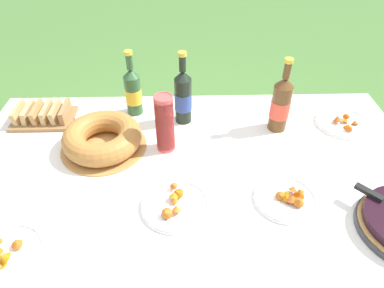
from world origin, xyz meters
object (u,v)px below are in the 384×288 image
at_px(cup_stack, 165,124).
at_px(snack_plate_near, 175,205).
at_px(bread_board, 43,115).
at_px(snack_plate_left, 343,122).
at_px(cider_bottle_amber, 281,104).
at_px(snack_plate_right, 287,198).
at_px(juice_bottle_red, 183,97).
at_px(snack_plate_far, 3,255).
at_px(cider_bottle_green, 133,91).
at_px(bundt_cake, 102,138).

height_order(cup_stack, snack_plate_near, cup_stack).
xyz_separation_m(snack_plate_near, bread_board, (-0.59, 0.51, 0.02)).
height_order(cup_stack, snack_plate_left, cup_stack).
relative_size(cider_bottle_amber, snack_plate_right, 1.50).
bearing_deg(snack_plate_left, bread_board, 177.12).
height_order(juice_bottle_red, snack_plate_near, juice_bottle_red).
xyz_separation_m(snack_plate_near, snack_plate_far, (-0.49, -0.18, 0.00)).
relative_size(cider_bottle_green, bread_board, 1.15).
relative_size(cup_stack, cider_bottle_green, 0.81).
distance_m(snack_plate_left, snack_plate_right, 0.55).
xyz_separation_m(bundt_cake, cider_bottle_amber, (0.72, 0.11, 0.07)).
bearing_deg(snack_plate_right, cider_bottle_amber, 82.34).
distance_m(snack_plate_near, snack_plate_far, 0.52).
xyz_separation_m(cup_stack, bread_board, (-0.55, 0.21, -0.09)).
xyz_separation_m(cup_stack, cider_bottle_amber, (0.47, 0.12, 0.00)).
height_order(snack_plate_near, snack_plate_left, snack_plate_near).
xyz_separation_m(cup_stack, juice_bottle_red, (0.07, 0.19, 0.00)).
bearing_deg(bundt_cake, snack_plate_far, -112.52).
bearing_deg(cider_bottle_green, bundt_cake, -111.95).
bearing_deg(snack_plate_near, snack_plate_left, 31.50).
bearing_deg(snack_plate_far, juice_bottle_red, 52.04).
distance_m(cider_bottle_green, juice_bottle_red, 0.23).
xyz_separation_m(cider_bottle_green, bread_board, (-0.40, -0.05, -0.08)).
distance_m(bundt_cake, cup_stack, 0.26).
relative_size(cider_bottle_green, snack_plate_left, 1.28).
xyz_separation_m(cider_bottle_green, snack_plate_right, (0.56, -0.55, -0.10)).
distance_m(bundt_cake, juice_bottle_red, 0.37).
relative_size(snack_plate_far, bread_board, 0.85).
relative_size(cup_stack, snack_plate_far, 1.09).
xyz_separation_m(snack_plate_left, snack_plate_right, (-0.35, -0.43, 0.00)).
bearing_deg(snack_plate_left, snack_plate_near, -148.50).
distance_m(cider_bottle_amber, snack_plate_right, 0.43).
bearing_deg(cider_bottle_green, snack_plate_left, -7.48).
height_order(snack_plate_near, snack_plate_far, snack_plate_far).
distance_m(bundt_cake, cider_bottle_amber, 0.73).
height_order(cider_bottle_green, snack_plate_far, cider_bottle_green).
bearing_deg(bundt_cake, cider_bottle_amber, 8.91).
height_order(snack_plate_left, snack_plate_right, snack_plate_left).
xyz_separation_m(cup_stack, snack_plate_far, (-0.45, -0.48, -0.11)).
bearing_deg(snack_plate_near, snack_plate_right, 2.64).
bearing_deg(cup_stack, cider_bottle_green, 119.88).
height_order(bundt_cake, snack_plate_far, bundt_cake).
bearing_deg(juice_bottle_red, snack_plate_left, -4.16).
bearing_deg(bundt_cake, snack_plate_near, -47.60).
bearing_deg(juice_bottle_red, snack_plate_far, -127.96).
bearing_deg(cider_bottle_green, snack_plate_right, -44.13).
bearing_deg(bread_board, snack_plate_far, -82.32).
height_order(bundt_cake, cider_bottle_amber, cider_bottle_amber).
xyz_separation_m(cider_bottle_green, juice_bottle_red, (0.22, -0.07, 0.01)).
xyz_separation_m(cup_stack, snack_plate_left, (0.76, 0.14, -0.11)).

